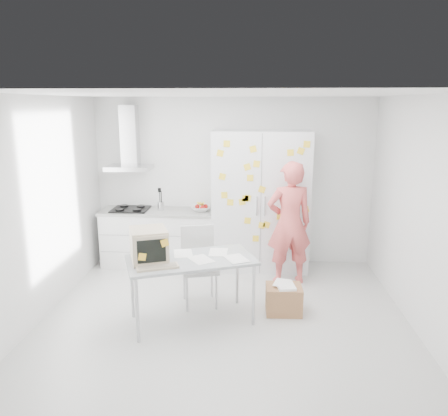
# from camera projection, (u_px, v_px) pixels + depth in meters

# --- Properties ---
(floor) EXTENTS (4.50, 4.00, 0.02)m
(floor) POSITION_uv_depth(u_px,v_px,m) (225.00, 315.00, 5.53)
(floor) COLOR silver
(floor) RESTS_ON ground
(walls) EXTENTS (4.52, 4.01, 2.70)m
(walls) POSITION_uv_depth(u_px,v_px,m) (229.00, 198.00, 5.91)
(walls) COLOR white
(walls) RESTS_ON ground
(ceiling) EXTENTS (4.50, 4.00, 0.02)m
(ceiling) POSITION_uv_depth(u_px,v_px,m) (225.00, 94.00, 4.90)
(ceiling) COLOR white
(ceiling) RESTS_ON walls
(counter_run) EXTENTS (1.84, 0.63, 1.28)m
(counter_run) POSITION_uv_depth(u_px,v_px,m) (159.00, 237.00, 7.15)
(counter_run) COLOR white
(counter_run) RESTS_ON ground
(range_hood) EXTENTS (0.70, 0.48, 1.01)m
(range_hood) POSITION_uv_depth(u_px,v_px,m) (130.00, 145.00, 6.96)
(range_hood) COLOR silver
(range_hood) RESTS_ON walls
(tall_cabinet) EXTENTS (1.50, 0.68, 2.20)m
(tall_cabinet) POSITION_uv_depth(u_px,v_px,m) (261.00, 201.00, 6.87)
(tall_cabinet) COLOR silver
(tall_cabinet) RESTS_ON ground
(person) EXTENTS (0.73, 0.55, 1.81)m
(person) POSITION_uv_depth(u_px,v_px,m) (289.00, 223.00, 6.33)
(person) COLOR #E45B58
(person) RESTS_ON ground
(desk) EXTENTS (1.66, 1.22, 1.19)m
(desk) POSITION_uv_depth(u_px,v_px,m) (165.00, 252.00, 5.11)
(desk) COLOR #9FA5A9
(desk) RESTS_ON ground
(chair) EXTENTS (0.56, 0.56, 1.03)m
(chair) POSITION_uv_depth(u_px,v_px,m) (199.00, 260.00, 5.75)
(chair) COLOR silver
(chair) RESTS_ON ground
(cardboard_box) EXTENTS (0.46, 0.37, 0.39)m
(cardboard_box) POSITION_uv_depth(u_px,v_px,m) (284.00, 299.00, 5.53)
(cardboard_box) COLOR #A47147
(cardboard_box) RESTS_ON ground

